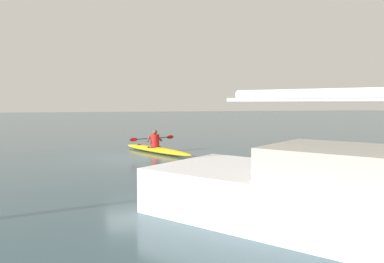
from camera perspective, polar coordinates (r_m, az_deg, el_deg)
The scene contains 3 objects.
ground_plane at distance 15.53m, azimuth -8.12°, elevation -4.08°, with size 160.00×160.00×0.00m, color #334C56.
kayak at distance 17.46m, azimuth -5.29°, elevation -2.71°, with size 2.60×4.87×0.25m.
kayaker at distance 17.52m, azimuth -5.56°, elevation -1.21°, with size 2.23×0.99×0.78m.
Camera 1 is at (2.13, 15.22, 2.26)m, focal length 35.85 mm.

